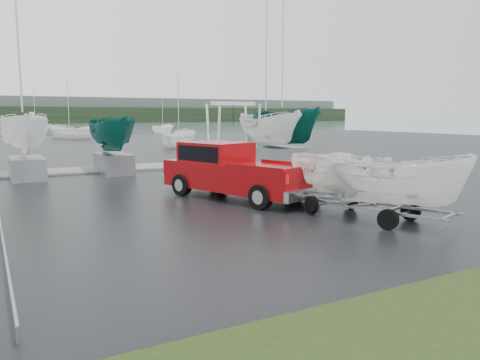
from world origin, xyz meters
The scene contains 17 objects.
ground_plane centered at (0.00, 0.00, 0.00)m, with size 120.00×120.00×0.00m, color black.
lake centered at (0.00, 100.00, -0.01)m, with size 300.00×300.00×0.00m, color gray.
dock centered at (0.00, 13.00, 0.05)m, with size 30.00×3.00×0.12m, color gray.
treeline centered at (0.00, 170.00, 3.00)m, with size 300.00×8.00×6.00m, color black.
far_hill centered at (0.00, 178.00, 5.00)m, with size 300.00×6.00×10.00m, color #4C5651.
pickup_truck centered at (-0.49, 1.22, 1.13)m, with size 4.21×6.89×2.17m.
trailer_hitched centered at (1.71, -5.21, 2.71)m, with size 2.28×3.79×5.01m.
trailer_parked centered at (1.25, -2.70, 2.43)m, with size 1.82×3.68×4.46m.
boat_hoist centered at (5.87, 13.00, 2.67)m, with size 3.30×2.18×4.12m.
keelboat_0 centered at (-7.16, 11.00, 3.53)m, with size 2.24×3.20×10.40m.
keelboat_1 centered at (-2.70, 11.20, 3.22)m, with size 2.07×3.20×6.59m.
keelboat_2 centered at (7.51, 11.00, 3.77)m, with size 2.37×3.20×10.54m.
keelboat_3 centered at (9.00, 11.30, 4.15)m, with size 2.60×3.20×10.78m.
moored_boat_1 centered at (1.39, 52.66, 0.00)m, with size 4.16×4.18×11.96m.
moored_boat_2 centered at (8.78, 30.61, 0.00)m, with size 3.75×3.77×11.52m.
moored_boat_3 centered at (18.96, 64.53, 0.01)m, with size 3.40×3.40×11.15m.
moored_boat_5 centered at (-1.35, 69.49, 0.00)m, with size 3.43×3.50×12.05m.
Camera 1 is at (-8.98, -15.09, 3.28)m, focal length 35.00 mm.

